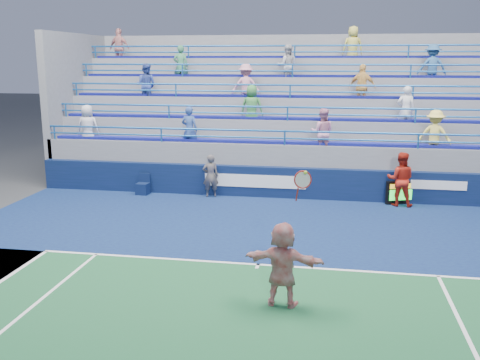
% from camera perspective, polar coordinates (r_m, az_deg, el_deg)
% --- Properties ---
extents(ground, '(120.00, 120.00, 0.00)m').
position_cam_1_polar(ground, '(12.90, 1.94, -9.09)').
color(ground, '#333538').
extents(sponsor_wall, '(18.00, 0.32, 1.10)m').
position_cam_1_polar(sponsor_wall, '(18.91, 4.66, -0.27)').
color(sponsor_wall, '#091936').
rests_on(sponsor_wall, ground).
extents(bleacher_stand, '(18.00, 5.61, 6.13)m').
position_cam_1_polar(bleacher_stand, '(22.43, 5.56, 4.35)').
color(bleacher_stand, slate).
rests_on(bleacher_stand, ground).
extents(serve_speed_board, '(1.13, 0.51, 0.80)m').
position_cam_1_polar(serve_speed_board, '(18.86, 16.94, -1.29)').
color(serve_speed_board, black).
rests_on(serve_speed_board, ground).
extents(judge_chair, '(0.45, 0.45, 0.76)m').
position_cam_1_polar(judge_chair, '(19.69, -10.31, -0.84)').
color(judge_chair, '#0C193C').
rests_on(judge_chair, ground).
extents(tennis_player, '(1.65, 0.68, 2.77)m').
position_cam_1_polar(tennis_player, '(10.64, 4.57, -8.96)').
color(tennis_player, silver).
rests_on(tennis_player, ground).
extents(line_judge, '(0.64, 0.52, 1.54)m').
position_cam_1_polar(line_judge, '(18.94, -3.16, 0.44)').
color(line_judge, '#141738').
rests_on(line_judge, ground).
extents(ball_girl, '(0.97, 0.80, 1.82)m').
position_cam_1_polar(ball_girl, '(18.50, 16.75, 0.07)').
color(ball_girl, '#A82013').
rests_on(ball_girl, ground).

